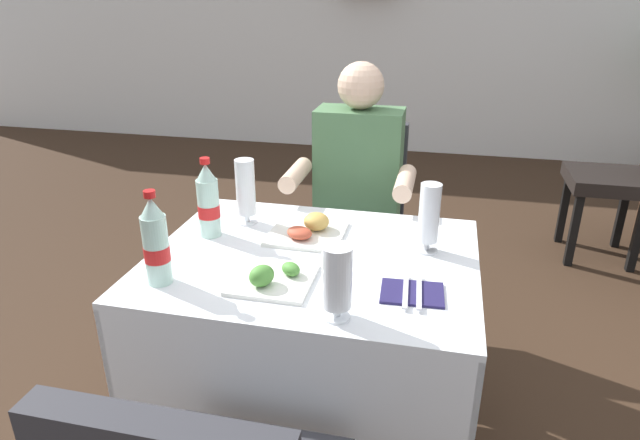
{
  "coord_description": "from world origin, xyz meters",
  "views": [
    {
      "loc": [
        0.38,
        -1.54,
        1.53
      ],
      "look_at": [
        0.02,
        0.03,
        0.84
      ],
      "focal_mm": 30.73,
      "sensor_mm": 36.0,
      "label": 1
    }
  ],
  "objects_px": {
    "plate_far_diner": "(309,229)",
    "napkin_cutlery_set": "(412,293)",
    "background_chair_left": "(627,171)",
    "beer_glass_middle": "(429,217)",
    "main_dining_table": "(313,307)",
    "beer_glass_left": "(337,282)",
    "plate_near_camera": "(272,277)",
    "cola_bottle_secondary": "(208,202)",
    "cola_bottle_primary": "(156,243)",
    "beer_glass_right": "(246,192)",
    "chair_far_diner_seat": "(354,220)",
    "seated_diner_far": "(356,196)"
  },
  "relations": [
    {
      "from": "background_chair_left",
      "to": "main_dining_table",
      "type": "bearing_deg",
      "value": -127.23
    },
    {
      "from": "main_dining_table",
      "to": "plate_near_camera",
      "type": "distance_m",
      "value": 0.29
    },
    {
      "from": "chair_far_diner_seat",
      "to": "seated_diner_far",
      "type": "distance_m",
      "value": 0.19
    },
    {
      "from": "chair_far_diner_seat",
      "to": "plate_far_diner",
      "type": "distance_m",
      "value": 0.69
    },
    {
      "from": "cola_bottle_primary",
      "to": "background_chair_left",
      "type": "height_order",
      "value": "cola_bottle_primary"
    },
    {
      "from": "plate_near_camera",
      "to": "cola_bottle_secondary",
      "type": "relative_size",
      "value": 0.83
    },
    {
      "from": "chair_far_diner_seat",
      "to": "beer_glass_middle",
      "type": "height_order",
      "value": "beer_glass_middle"
    },
    {
      "from": "beer_glass_left",
      "to": "cola_bottle_secondary",
      "type": "xyz_separation_m",
      "value": [
        -0.51,
        0.4,
        0.01
      ]
    },
    {
      "from": "beer_glass_right",
      "to": "background_chair_left",
      "type": "bearing_deg",
      "value": 44.3
    },
    {
      "from": "plate_near_camera",
      "to": "napkin_cutlery_set",
      "type": "xyz_separation_m",
      "value": [
        0.39,
        0.03,
        -0.01
      ]
    },
    {
      "from": "napkin_cutlery_set",
      "to": "beer_glass_right",
      "type": "bearing_deg",
      "value": 148.97
    },
    {
      "from": "chair_far_diner_seat",
      "to": "beer_glass_left",
      "type": "relative_size",
      "value": 4.87
    },
    {
      "from": "napkin_cutlery_set",
      "to": "background_chair_left",
      "type": "bearing_deg",
      "value": 61.56
    },
    {
      "from": "beer_glass_middle",
      "to": "chair_far_diner_seat",
      "type": "bearing_deg",
      "value": 116.75
    },
    {
      "from": "plate_far_diner",
      "to": "beer_glass_middle",
      "type": "xyz_separation_m",
      "value": [
        0.39,
        -0.03,
        0.1
      ]
    },
    {
      "from": "beer_glass_middle",
      "to": "plate_near_camera",
      "type": "bearing_deg",
      "value": -143.55
    },
    {
      "from": "plate_near_camera",
      "to": "beer_glass_right",
      "type": "distance_m",
      "value": 0.46
    },
    {
      "from": "background_chair_left",
      "to": "beer_glass_middle",
      "type": "bearing_deg",
      "value": -121.56
    },
    {
      "from": "main_dining_table",
      "to": "beer_glass_middle",
      "type": "bearing_deg",
      "value": 18.59
    },
    {
      "from": "cola_bottle_primary",
      "to": "chair_far_diner_seat",
      "type": "bearing_deg",
      "value": 69.97
    },
    {
      "from": "main_dining_table",
      "to": "beer_glass_left",
      "type": "bearing_deg",
      "value": -66.51
    },
    {
      "from": "seated_diner_far",
      "to": "napkin_cutlery_set",
      "type": "height_order",
      "value": "seated_diner_far"
    },
    {
      "from": "seated_diner_far",
      "to": "beer_glass_left",
      "type": "distance_m",
      "value": 1.02
    },
    {
      "from": "chair_far_diner_seat",
      "to": "beer_glass_left",
      "type": "xyz_separation_m",
      "value": [
        0.14,
        -1.12,
        0.31
      ]
    },
    {
      "from": "plate_near_camera",
      "to": "beer_glass_right",
      "type": "bearing_deg",
      "value": 118.92
    },
    {
      "from": "main_dining_table",
      "to": "napkin_cutlery_set",
      "type": "distance_m",
      "value": 0.41
    },
    {
      "from": "plate_far_diner",
      "to": "napkin_cutlery_set",
      "type": "xyz_separation_m",
      "value": [
        0.37,
        -0.31,
        -0.02
      ]
    },
    {
      "from": "main_dining_table",
      "to": "beer_glass_middle",
      "type": "xyz_separation_m",
      "value": [
        0.34,
        0.11,
        0.3
      ]
    },
    {
      "from": "seated_diner_far",
      "to": "plate_near_camera",
      "type": "height_order",
      "value": "seated_diner_far"
    },
    {
      "from": "napkin_cutlery_set",
      "to": "background_chair_left",
      "type": "xyz_separation_m",
      "value": [
        1.1,
        2.03,
        -0.21
      ]
    },
    {
      "from": "beer_glass_left",
      "to": "napkin_cutlery_set",
      "type": "bearing_deg",
      "value": 41.89
    },
    {
      "from": "napkin_cutlery_set",
      "to": "background_chair_left",
      "type": "distance_m",
      "value": 2.31
    },
    {
      "from": "beer_glass_left",
      "to": "beer_glass_middle",
      "type": "xyz_separation_m",
      "value": [
        0.2,
        0.44,
        0.01
      ]
    },
    {
      "from": "cola_bottle_secondary",
      "to": "background_chair_left",
      "type": "bearing_deg",
      "value": 44.99
    },
    {
      "from": "main_dining_table",
      "to": "background_chair_left",
      "type": "distance_m",
      "value": 2.34
    },
    {
      "from": "beer_glass_right",
      "to": "plate_near_camera",
      "type": "bearing_deg",
      "value": -61.08
    },
    {
      "from": "plate_near_camera",
      "to": "beer_glass_middle",
      "type": "xyz_separation_m",
      "value": [
        0.41,
        0.31,
        0.1
      ]
    },
    {
      "from": "plate_far_diner",
      "to": "background_chair_left",
      "type": "height_order",
      "value": "background_chair_left"
    },
    {
      "from": "beer_glass_right",
      "to": "main_dining_table",
      "type": "bearing_deg",
      "value": -34.95
    },
    {
      "from": "chair_far_diner_seat",
      "to": "plate_far_diner",
      "type": "relative_size",
      "value": 3.94
    },
    {
      "from": "seated_diner_far",
      "to": "beer_glass_left",
      "type": "height_order",
      "value": "seated_diner_far"
    },
    {
      "from": "main_dining_table",
      "to": "chair_far_diner_seat",
      "type": "relative_size",
      "value": 1.04
    },
    {
      "from": "plate_near_camera",
      "to": "cola_bottle_secondary",
      "type": "xyz_separation_m",
      "value": [
        -0.3,
        0.27,
        0.1
      ]
    },
    {
      "from": "beer_glass_right",
      "to": "beer_glass_left",
      "type": "bearing_deg",
      "value": -50.75
    },
    {
      "from": "beer_glass_middle",
      "to": "cola_bottle_secondary",
      "type": "distance_m",
      "value": 0.71
    },
    {
      "from": "main_dining_table",
      "to": "plate_near_camera",
      "type": "xyz_separation_m",
      "value": [
        -0.07,
        -0.19,
        0.2
      ]
    },
    {
      "from": "background_chair_left",
      "to": "seated_diner_far",
      "type": "bearing_deg",
      "value": -139.77
    },
    {
      "from": "beer_glass_middle",
      "to": "beer_glass_right",
      "type": "distance_m",
      "value": 0.64
    },
    {
      "from": "cola_bottle_secondary",
      "to": "plate_near_camera",
      "type": "bearing_deg",
      "value": -41.56
    },
    {
      "from": "chair_far_diner_seat",
      "to": "beer_glass_right",
      "type": "relative_size",
      "value": 4.18
    }
  ]
}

